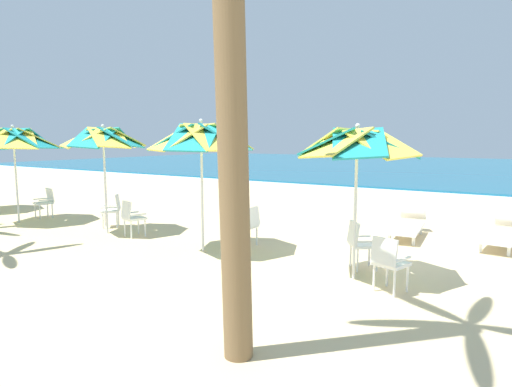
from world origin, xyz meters
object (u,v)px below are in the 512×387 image
beach_umbrella_1 (201,139)px  sun_lounger_0 (502,233)px  plastic_chair_1 (389,261)px  plastic_chair_6 (46,201)px  plastic_chair_0 (360,242)px  beach_umbrella_3 (13,139)px  beach_umbrella_0 (357,145)px  beach_umbrella_2 (103,139)px  plastic_chair_2 (248,224)px  plastic_chair_4 (132,216)px  sun_lounger_1 (407,225)px  plastic_chair_3 (113,208)px

beach_umbrella_1 → sun_lounger_0: 6.77m
plastic_chair_1 → plastic_chair_6: size_ratio=1.00×
plastic_chair_0 → beach_umbrella_3: beach_umbrella_3 is taller
beach_umbrella_0 → beach_umbrella_2: (-6.39, 0.13, 0.09)m
beach_umbrella_1 → plastic_chair_2: (0.56, 0.86, -1.82)m
beach_umbrella_0 → beach_umbrella_1: (-3.26, 0.04, 0.10)m
plastic_chair_0 → beach_umbrella_1: 3.68m
plastic_chair_0 → beach_umbrella_1: beach_umbrella_1 is taller
beach_umbrella_2 → plastic_chair_1: bearing=-3.8°
beach_umbrella_3 → sun_lounger_0: (11.51, 4.19, -2.02)m
plastic_chair_1 → plastic_chair_6: same height
plastic_chair_2 → sun_lounger_0: plastic_chair_2 is taller
plastic_chair_0 → plastic_chair_1: size_ratio=1.00×
beach_umbrella_2 → beach_umbrella_3: bearing=-172.4°
beach_umbrella_2 → plastic_chair_6: bearing=172.6°
plastic_chair_1 → plastic_chair_4: size_ratio=1.00×
sun_lounger_1 → beach_umbrella_0: bearing=-89.4°
beach_umbrella_0 → sun_lounger_1: bearing=90.6°
sun_lounger_0 → plastic_chair_4: bearing=-153.5°
beach_umbrella_0 → sun_lounger_1: size_ratio=1.17×
beach_umbrella_0 → plastic_chair_2: 3.32m
beach_umbrella_0 → sun_lounger_1: beach_umbrella_0 is taller
plastic_chair_3 → beach_umbrella_1: bearing=-10.6°
beach_umbrella_1 → beach_umbrella_2: bearing=178.3°
sun_lounger_0 → plastic_chair_0: bearing=-121.6°
plastic_chair_4 → sun_lounger_1: bearing=32.9°
plastic_chair_6 → beach_umbrella_2: bearing=-7.4°
beach_umbrella_2 → plastic_chair_4: (0.85, 0.05, -1.81)m
plastic_chair_3 → sun_lounger_0: size_ratio=0.39×
plastic_chair_3 → beach_umbrella_3: (-2.74, -1.01, 1.81)m
plastic_chair_3 → plastic_chair_4: size_ratio=1.00×
beach_umbrella_0 → plastic_chair_1: 1.87m
beach_umbrella_3 → sun_lounger_0: bearing=20.0°
plastic_chair_0 → plastic_chair_6: 9.55m
plastic_chair_3 → beach_umbrella_3: bearing=-159.7°
beach_umbrella_1 → plastic_chair_2: 2.09m
plastic_chair_3 → plastic_chair_6: bearing=-176.8°
plastic_chair_1 → plastic_chair_6: 10.36m
plastic_chair_2 → beach_umbrella_3: bearing=-170.2°
plastic_chair_4 → sun_lounger_1: (5.49, 3.56, -0.22)m
beach_umbrella_1 → plastic_chair_6: bearing=175.4°
beach_umbrella_2 → plastic_chair_3: 1.96m
beach_umbrella_0 → plastic_chair_1: (0.66, -0.33, -1.72)m
plastic_chair_1 → beach_umbrella_1: beach_umbrella_1 is taller
plastic_chair_2 → beach_umbrella_3: size_ratio=0.32×
beach_umbrella_0 → sun_lounger_1: (-0.04, 3.74, -1.94)m
plastic_chair_0 → plastic_chair_4: bearing=-175.5°
beach_umbrella_3 → plastic_chair_1: bearing=-0.2°
plastic_chair_3 → sun_lounger_1: 7.46m
beach_umbrella_3 → plastic_chair_6: bearing=94.5°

